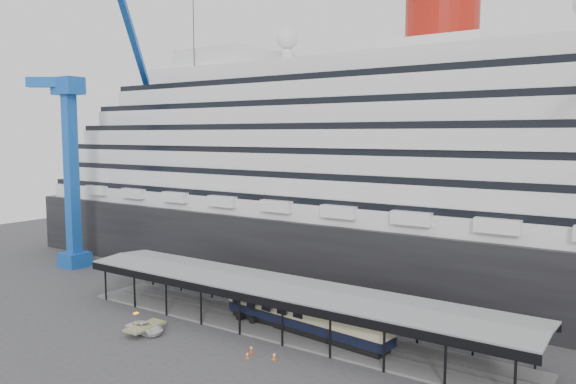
# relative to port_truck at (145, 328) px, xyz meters

# --- Properties ---
(ground) EXTENTS (200.00, 200.00, 0.00)m
(ground) POSITION_rel_port_truck_xyz_m (11.80, 4.78, -0.62)
(ground) COLOR #38383B
(ground) RESTS_ON ground
(cruise_ship) EXTENTS (130.00, 30.00, 43.90)m
(cruise_ship) POSITION_rel_port_truck_xyz_m (11.85, 36.78, 17.73)
(cruise_ship) COLOR black
(cruise_ship) RESTS_ON ground
(platform_canopy) EXTENTS (56.00, 9.18, 5.30)m
(platform_canopy) POSITION_rel_port_truck_xyz_m (11.80, 9.78, 1.74)
(platform_canopy) COLOR slate
(platform_canopy) RESTS_ON ground
(crane_blue) EXTENTS (22.63, 19.19, 47.60)m
(crane_blue) POSITION_rel_port_truck_xyz_m (-33.31, 15.40, 19.33)
(crane_blue) COLOR blue
(crane_blue) RESTS_ON ground
(port_truck) EXTENTS (4.57, 2.26, 1.25)m
(port_truck) POSITION_rel_port_truck_xyz_m (0.00, 0.00, 0.00)
(port_truck) COLOR silver
(port_truck) RESTS_ON ground
(pullman_carriage) EXTENTS (21.63, 5.14, 21.07)m
(pullman_carriage) POSITION_rel_port_truck_xyz_m (14.82, 9.78, 1.94)
(pullman_carriage) COLOR black
(pullman_carriage) RESTS_ON ground
(traffic_cone_left) EXTENTS (0.53, 0.53, 0.81)m
(traffic_cone_left) POSITION_rel_port_truck_xyz_m (13.17, 2.37, -0.22)
(traffic_cone_left) COLOR #D6480B
(traffic_cone_left) RESTS_ON ground
(traffic_cone_mid) EXTENTS (0.46, 0.46, 0.72)m
(traffic_cone_mid) POSITION_rel_port_truck_xyz_m (13.78, 0.99, -0.26)
(traffic_cone_mid) COLOR #E3570C
(traffic_cone_mid) RESTS_ON ground
(traffic_cone_right) EXTENTS (0.52, 0.52, 0.85)m
(traffic_cone_right) POSITION_rel_port_truck_xyz_m (16.17, 2.20, -0.20)
(traffic_cone_right) COLOR orange
(traffic_cone_right) RESTS_ON ground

